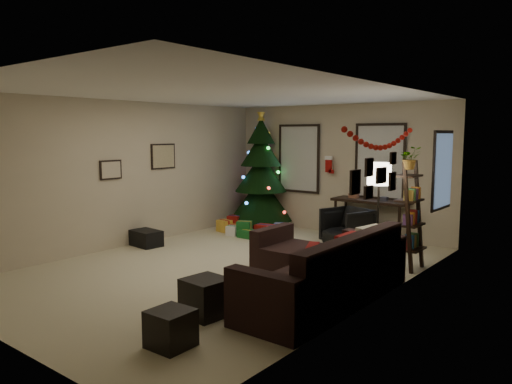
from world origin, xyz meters
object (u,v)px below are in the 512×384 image
(bookshelf, at_px, (412,217))
(christmas_tree, at_px, (261,177))
(desk_chair, at_px, (347,226))
(sofa, at_px, (321,273))
(desk, at_px, (371,204))

(bookshelf, bearing_deg, christmas_tree, 160.00)
(christmas_tree, bearing_deg, desk_chair, -13.41)
(christmas_tree, bearing_deg, bookshelf, -20.00)
(desk_chair, bearing_deg, bookshelf, -11.45)
(christmas_tree, xyz_separation_m, desk_chair, (2.51, -0.60, -0.75))
(christmas_tree, xyz_separation_m, sofa, (3.61, -3.40, -0.82))
(christmas_tree, distance_m, desk, 2.71)
(desk, bearing_deg, bookshelf, -47.73)
(desk_chair, distance_m, bookshelf, 1.86)
(christmas_tree, height_order, sofa, christmas_tree)
(christmas_tree, distance_m, bookshelf, 4.35)
(desk, bearing_deg, christmas_tree, -178.92)
(sofa, relative_size, bookshelf, 1.68)
(desk, bearing_deg, desk_chair, -104.85)
(sofa, xyz_separation_m, desk, (-0.93, 3.45, 0.43))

